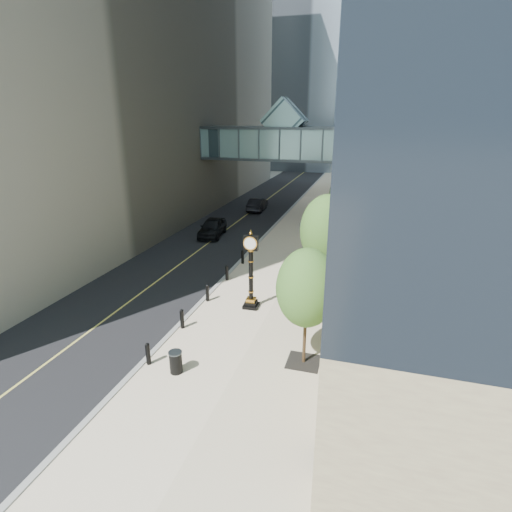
% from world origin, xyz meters
% --- Properties ---
extents(ground, '(320.00, 320.00, 0.00)m').
position_xyz_m(ground, '(0.00, 0.00, 0.00)').
color(ground, gray).
rests_on(ground, ground).
extents(road, '(8.00, 180.00, 0.02)m').
position_xyz_m(road, '(-7.00, 40.00, 0.01)').
color(road, black).
rests_on(road, ground).
extents(sidewalk, '(8.00, 180.00, 0.06)m').
position_xyz_m(sidewalk, '(1.00, 40.00, 0.03)').
color(sidewalk, beige).
rests_on(sidewalk, ground).
extents(curb, '(0.25, 180.00, 0.07)m').
position_xyz_m(curb, '(-3.00, 40.00, 0.04)').
color(curb, gray).
rests_on(curb, ground).
extents(midrise_left, '(20.00, 58.00, 40.00)m').
position_xyz_m(midrise_left, '(-21.00, 25.00, 20.00)').
color(midrise_left, tan).
rests_on(midrise_left, ground).
extents(distant_tower_c, '(22.00, 22.00, 65.00)m').
position_xyz_m(distant_tower_c, '(-6.00, 120.00, 32.50)').
color(distant_tower_c, '#9FB1C8').
rests_on(distant_tower_c, ground).
extents(skywalk, '(17.00, 4.20, 5.80)m').
position_xyz_m(skywalk, '(-3.00, 28.00, 7.71)').
color(skywalk, slate).
rests_on(skywalk, ground).
extents(entrance_canopy, '(3.00, 8.00, 4.38)m').
position_xyz_m(entrance_canopy, '(3.48, 14.00, 4.19)').
color(entrance_canopy, '#383F44').
rests_on(entrance_canopy, ground).
extents(bollard_row, '(0.20, 16.20, 0.90)m').
position_xyz_m(bollard_row, '(-2.70, 9.00, 0.51)').
color(bollard_row, black).
rests_on(bollard_row, sidewalk).
extents(street_trees, '(2.96, 28.53, 6.09)m').
position_xyz_m(street_trees, '(3.60, 15.78, 3.78)').
color(street_trees, black).
rests_on(street_trees, sidewalk).
extents(street_clock, '(0.84, 0.84, 4.32)m').
position_xyz_m(street_clock, '(-0.09, 7.35, 1.93)').
color(street_clock, black).
rests_on(street_clock, sidewalk).
extents(trash_bin, '(0.67, 0.67, 0.90)m').
position_xyz_m(trash_bin, '(-1.31, 0.81, 0.51)').
color(trash_bin, black).
rests_on(trash_bin, sidewalk).
extents(pedestrian, '(0.68, 0.56, 1.59)m').
position_xyz_m(pedestrian, '(2.63, 13.63, 0.85)').
color(pedestrian, '#B9B2A9').
rests_on(pedestrian, sidewalk).
extents(car_near, '(2.37, 4.73, 1.55)m').
position_xyz_m(car_near, '(-7.48, 19.84, 0.79)').
color(car_near, black).
rests_on(car_near, road).
extents(car_far, '(1.64, 4.35, 1.42)m').
position_xyz_m(car_far, '(-6.44, 30.52, 0.73)').
color(car_far, black).
rests_on(car_far, road).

